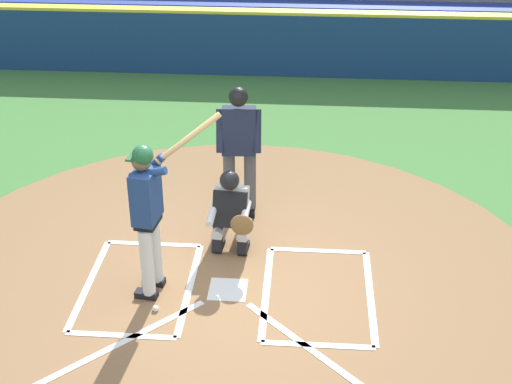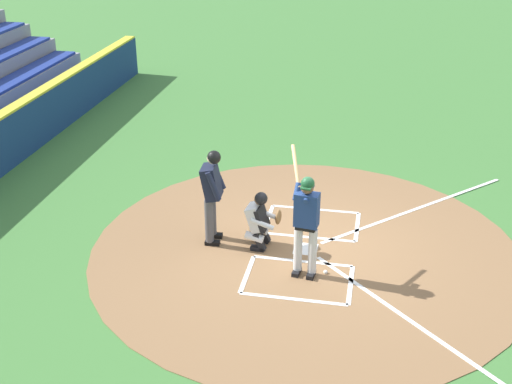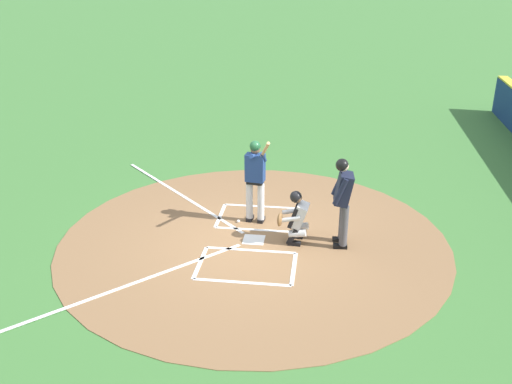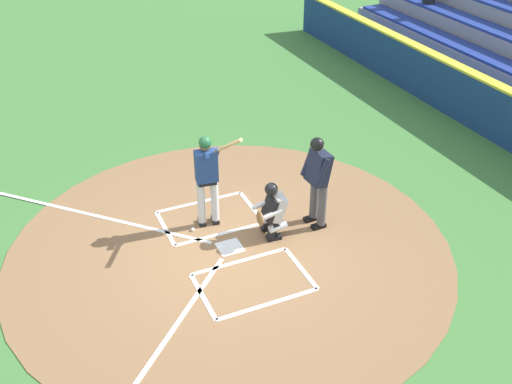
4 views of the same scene
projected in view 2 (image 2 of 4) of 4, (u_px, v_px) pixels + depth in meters
ground_plane at (306, 250)px, 12.35m from camera, size 120.00×120.00×0.00m
dirt_circle at (306, 249)px, 12.35m from camera, size 8.00×8.00×0.01m
home_plate_and_chalk at (353, 253)px, 12.19m from camera, size 7.93×4.91×0.01m
batter at (306, 219)px, 11.11m from camera, size 1.00×0.62×2.13m
catcher at (260, 219)px, 12.21m from camera, size 0.59×0.65×1.13m
plate_umpire at (212, 190)px, 12.17m from camera, size 0.60×0.43×1.86m
baseball at (326, 272)px, 11.58m from camera, size 0.07×0.07×0.07m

